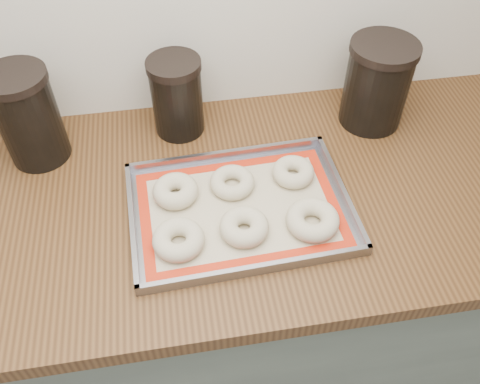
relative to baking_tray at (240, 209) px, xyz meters
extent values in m
cube|color=slate|center=(0.01, 0.06, -0.48)|extent=(3.00, 0.65, 0.86)
cube|color=brown|center=(0.01, 0.06, -0.03)|extent=(3.06, 0.68, 0.04)
cube|color=gray|center=(0.00, 0.00, 0.00)|extent=(0.47, 0.35, 0.00)
cube|color=gray|center=(-0.01, 0.16, 0.01)|extent=(0.46, 0.03, 0.02)
cube|color=gray|center=(0.01, -0.16, 0.01)|extent=(0.46, 0.03, 0.02)
cube|color=gray|center=(-0.22, -0.01, 0.01)|extent=(0.02, 0.33, 0.02)
cube|color=gray|center=(0.22, 0.01, 0.01)|extent=(0.02, 0.33, 0.02)
cube|color=#C6B793|center=(0.00, 0.00, 0.00)|extent=(0.43, 0.31, 0.00)
cube|color=red|center=(-0.01, 0.13, 0.00)|extent=(0.42, 0.04, 0.00)
cube|color=red|center=(0.01, -0.13, 0.00)|extent=(0.42, 0.04, 0.00)
cube|color=red|center=(-0.20, -0.01, 0.00)|extent=(0.03, 0.25, 0.00)
cube|color=red|center=(0.20, 0.01, 0.00)|extent=(0.03, 0.25, 0.00)
torus|color=beige|center=(-0.13, -0.07, 0.02)|extent=(0.12, 0.12, 0.04)
torus|color=beige|center=(0.00, -0.06, 0.02)|extent=(0.11, 0.11, 0.04)
torus|color=beige|center=(0.14, -0.07, 0.02)|extent=(0.13, 0.13, 0.04)
torus|color=beige|center=(-0.13, 0.06, 0.02)|extent=(0.11, 0.11, 0.04)
torus|color=beige|center=(-0.01, 0.07, 0.01)|extent=(0.10, 0.10, 0.03)
torus|color=beige|center=(0.13, 0.07, 0.02)|extent=(0.12, 0.12, 0.03)
cylinder|color=black|center=(-0.43, 0.25, 0.10)|extent=(0.13, 0.13, 0.21)
cylinder|color=black|center=(-0.43, 0.25, 0.21)|extent=(0.14, 0.14, 0.02)
cylinder|color=black|center=(-0.10, 0.29, 0.08)|extent=(0.12, 0.12, 0.17)
cylinder|color=black|center=(-0.10, 0.29, 0.18)|extent=(0.12, 0.12, 0.02)
cylinder|color=black|center=(0.37, 0.25, 0.09)|extent=(0.15, 0.15, 0.19)
cylinder|color=black|center=(0.37, 0.25, 0.20)|extent=(0.16, 0.16, 0.02)
camera|label=1|loc=(-0.11, -0.68, 0.82)|focal=38.00mm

